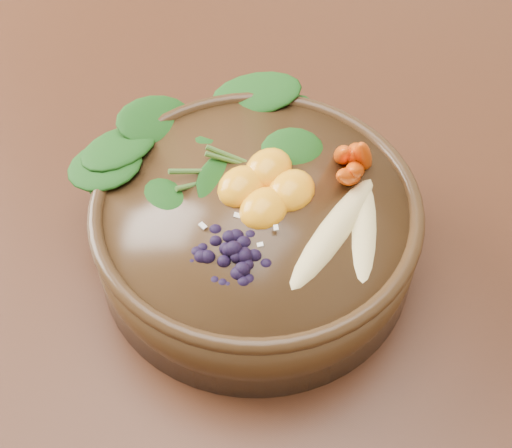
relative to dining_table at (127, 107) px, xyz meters
The scene contains 9 objects.
ground 0.66m from the dining_table, ahead, with size 4.00×4.00×0.00m, color #381E0F.
dining_table is the anchor object (origin of this frame).
stoneware_bowl 0.36m from the dining_table, 26.74° to the right, with size 0.26×0.26×0.07m, color #3E2916.
kale_heap 0.33m from the dining_table, 23.18° to the right, with size 0.17×0.15×0.04m, color #194C14, non-canonical shape.
carrot_cluster 0.39m from the dining_table, 12.39° to the right, with size 0.05×0.05×0.07m, color #D64209, non-canonical shape.
banana_halves 0.43m from the dining_table, 19.51° to the right, with size 0.09×0.15×0.03m.
mandarin_cluster 0.37m from the dining_table, 24.33° to the right, with size 0.08×0.08×0.03m, color #FFA015, non-canonical shape.
blueberry_pile 0.41m from the dining_table, 32.96° to the right, with size 0.12×0.09×0.04m, color black, non-canonical shape.
coconut_flakes 0.38m from the dining_table, 28.87° to the right, with size 0.08×0.06×0.01m, color white, non-canonical shape.
Camera 1 is at (0.51, -0.44, 1.24)m, focal length 50.00 mm.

